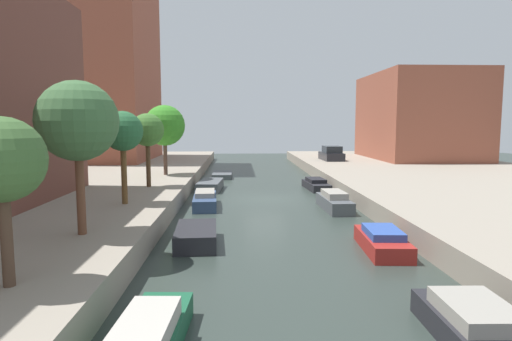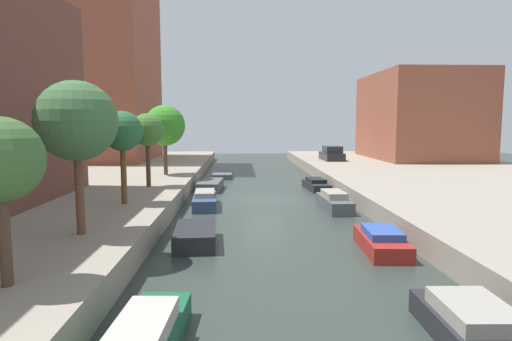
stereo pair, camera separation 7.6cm
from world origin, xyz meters
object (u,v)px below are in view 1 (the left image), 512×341
object	(u,v)px
street_tree_1	(77,122)
moored_boat_right_2	(334,202)
moored_boat_left_1	(196,236)
moored_boat_left_4	(222,175)
street_tree_3	(147,131)
moored_boat_right_3	(316,185)
low_block_right	(418,116)
parked_car	(331,154)
moored_boat_right_0	(478,328)
apartment_tower_far	(101,56)
street_tree_4	(165,126)
street_tree_0	(2,161)
moored_boat_right_1	(382,241)
street_tree_2	(123,132)
moored_boat_left_2	(205,200)
moored_boat_left_3	(210,185)

from	to	relation	value
street_tree_1	moored_boat_right_2	xyz separation A→B (m)	(10.83, 8.82, -4.44)
moored_boat_left_1	moored_boat_left_4	xyz separation A→B (m)	(0.27, 21.58, -0.13)
street_tree_3	moored_boat_right_3	xyz separation A→B (m)	(11.15, 5.02, -4.05)
low_block_right	parked_car	distance (m)	10.95
moored_boat_left_4	moored_boat_right_0	bearing A→B (deg)	-77.43
moored_boat_left_4	moored_boat_right_0	distance (m)	30.55
apartment_tower_far	moored_boat_right_3	world-z (taller)	apartment_tower_far
low_block_right	street_tree_4	size ratio (longest dim) A/B	2.73
parked_car	moored_boat_right_3	xyz separation A→B (m)	(-4.02, -13.40, -1.28)
street_tree_0	moored_boat_right_1	distance (m)	12.82
street_tree_0	moored_boat_right_3	xyz separation A→B (m)	(11.15, 21.17, -3.63)
street_tree_1	moored_boat_right_1	world-z (taller)	street_tree_1
moored_boat_right_0	street_tree_2	bearing A→B (deg)	131.83
street_tree_0	street_tree_1	bearing A→B (deg)	90.00
low_block_right	moored_boat_right_2	xyz separation A→B (m)	(-14.30, -23.15, -5.15)
apartment_tower_far	moored_boat_right_0	world-z (taller)	apartment_tower_far
street_tree_0	parked_car	world-z (taller)	street_tree_0
moored_boat_left_1	moored_boat_left_2	xyz separation A→B (m)	(-0.24, 7.85, 0.06)
moored_boat_left_3	moored_boat_right_3	distance (m)	7.76
low_block_right	moored_boat_left_1	bearing A→B (deg)	-125.58
moored_boat_left_1	moored_boat_right_2	xyz separation A→B (m)	(7.09, 6.76, 0.10)
moored_boat_left_3	moored_boat_right_2	xyz separation A→B (m)	(7.44, -7.51, 0.11)
parked_car	moored_boat_right_1	world-z (taller)	parked_car
moored_boat_left_3	moored_boat_right_3	xyz separation A→B (m)	(7.76, -0.00, 0.00)
apartment_tower_far	moored_boat_left_4	distance (m)	19.17
low_block_right	street_tree_0	xyz separation A→B (m)	(-25.13, -36.81, -1.62)
moored_boat_left_4	moored_boat_left_2	bearing A→B (deg)	-92.12
moored_boat_left_3	street_tree_1	bearing A→B (deg)	-101.72
moored_boat_left_1	moored_boat_right_3	xyz separation A→B (m)	(7.41, 14.27, -0.01)
low_block_right	moored_boat_right_0	distance (m)	41.13
moored_boat_left_1	moored_boat_right_0	distance (m)	10.75
parked_car	moored_boat_right_1	bearing A→B (deg)	-98.41
street_tree_0	moored_boat_left_1	xyz separation A→B (m)	(3.74, 6.90, -3.62)
moored_boat_left_3	moored_boat_right_1	size ratio (longest dim) A/B	1.09
street_tree_2	street_tree_3	size ratio (longest dim) A/B	1.00
street_tree_4	moored_boat_left_1	bearing A→B (deg)	-76.39
moored_boat_right_3	moored_boat_right_1	bearing A→B (deg)	-90.92
street_tree_4	moored_boat_right_0	bearing A→B (deg)	-65.77
street_tree_1	moored_boat_left_2	bearing A→B (deg)	70.57
street_tree_0	moored_boat_right_0	bearing A→B (deg)	-7.15
street_tree_4	apartment_tower_far	bearing A→B (deg)	121.74
low_block_right	moored_boat_right_2	size ratio (longest dim) A/B	3.57
street_tree_4	moored_boat_right_1	xyz separation A→B (m)	(10.90, -16.62, -4.28)
street_tree_4	street_tree_0	bearing A→B (deg)	-90.00
low_block_right	moored_boat_right_3	xyz separation A→B (m)	(-13.98, -15.64, -5.25)
street_tree_0	moored_boat_right_1	world-z (taller)	street_tree_0
apartment_tower_far	street_tree_4	xyz separation A→B (m)	(8.87, -14.34, -7.16)
moored_boat_left_2	moored_boat_right_2	world-z (taller)	moored_boat_right_2
street_tree_0	moored_boat_left_4	xyz separation A→B (m)	(4.00, 28.49, -3.75)
moored_boat_right_0	moored_boat_right_1	bearing A→B (deg)	87.96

